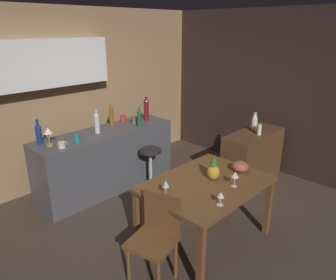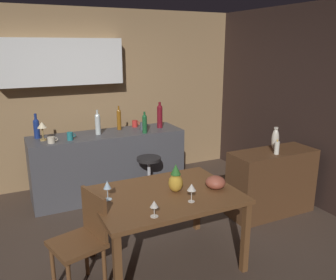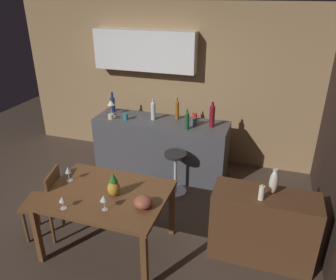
{
  "view_description": "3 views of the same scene",
  "coord_description": "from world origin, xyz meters",
  "px_view_note": "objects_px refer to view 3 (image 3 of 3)",
  "views": [
    {
      "loc": [
        -2.3,
        -2.28,
        2.32
      ],
      "look_at": [
        0.31,
        0.28,
        1.0
      ],
      "focal_mm": 33.89,
      "sensor_mm": 36.0,
      "label": 1
    },
    {
      "loc": [
        -1.13,
        -3.16,
        2.08
      ],
      "look_at": [
        0.59,
        0.37,
        1.01
      ],
      "focal_mm": 37.33,
      "sensor_mm": 36.0,
      "label": 2
    },
    {
      "loc": [
        1.74,
        -3.08,
        2.76
      ],
      "look_at": [
        0.58,
        0.47,
        1.03
      ],
      "focal_mm": 35.19,
      "sensor_mm": 36.0,
      "label": 3
    }
  ],
  "objects_px": {
    "pineapple_centerpiece": "(114,186)",
    "pillar_candle_tall": "(262,193)",
    "fruit_bowl": "(143,202)",
    "dining_table": "(106,199)",
    "wine_bottle_green": "(187,120)",
    "wine_glass_left": "(104,199)",
    "cup_slate": "(194,121)",
    "counter_lamp": "(111,104)",
    "vase_ceramic_ivory": "(274,182)",
    "wine_glass_center": "(62,200)",
    "wine_bottle_ruby": "(212,115)",
    "wine_bottle_clear": "(153,110)",
    "cup_cream": "(111,116)",
    "wine_bottle_amber": "(177,109)",
    "sideboard_cabinet": "(262,226)",
    "bar_stool": "(175,172)",
    "wine_glass_right": "(68,171)",
    "chair_near_window": "(46,200)",
    "wine_bottle_cobalt": "(113,103)",
    "cup_teal": "(126,116)",
    "cup_red": "(194,117)"
  },
  "relations": [
    {
      "from": "wine_glass_left",
      "to": "cup_slate",
      "type": "distance_m",
      "value": 2.13
    },
    {
      "from": "bar_stool",
      "to": "dining_table",
      "type": "bearing_deg",
      "value": -106.53
    },
    {
      "from": "cup_cream",
      "to": "pillar_candle_tall",
      "type": "height_order",
      "value": "pillar_candle_tall"
    },
    {
      "from": "dining_table",
      "to": "wine_glass_right",
      "type": "xyz_separation_m",
      "value": [
        -0.52,
        0.1,
        0.21
      ]
    },
    {
      "from": "cup_cream",
      "to": "cup_teal",
      "type": "xyz_separation_m",
      "value": [
        0.24,
        0.04,
        0.01
      ]
    },
    {
      "from": "wine_glass_left",
      "to": "wine_bottle_ruby",
      "type": "distance_m",
      "value": 2.21
    },
    {
      "from": "wine_glass_left",
      "to": "wine_glass_right",
      "type": "relative_size",
      "value": 0.95
    },
    {
      "from": "dining_table",
      "to": "wine_bottle_green",
      "type": "relative_size",
      "value": 4.46
    },
    {
      "from": "wine_bottle_green",
      "to": "dining_table",
      "type": "bearing_deg",
      "value": -105.95
    },
    {
      "from": "bar_stool",
      "to": "wine_bottle_clear",
      "type": "bearing_deg",
      "value": 135.1
    },
    {
      "from": "sideboard_cabinet",
      "to": "pineapple_centerpiece",
      "type": "xyz_separation_m",
      "value": [
        -1.56,
        -0.39,
        0.45
      ]
    },
    {
      "from": "cup_slate",
      "to": "wine_bottle_green",
      "type": "bearing_deg",
      "value": -106.26
    },
    {
      "from": "wine_glass_center",
      "to": "cup_cream",
      "type": "distance_m",
      "value": 2.1
    },
    {
      "from": "fruit_bowl",
      "to": "cup_teal",
      "type": "xyz_separation_m",
      "value": [
        -1.02,
        1.82,
        0.15
      ]
    },
    {
      "from": "bar_stool",
      "to": "cup_cream",
      "type": "xyz_separation_m",
      "value": [
        -1.16,
        0.34,
        0.59
      ]
    },
    {
      "from": "bar_stool",
      "to": "pillar_candle_tall",
      "type": "xyz_separation_m",
      "value": [
        1.21,
        -1.04,
        0.55
      ]
    },
    {
      "from": "wine_bottle_ruby",
      "to": "pillar_candle_tall",
      "type": "xyz_separation_m",
      "value": [
        0.82,
        -1.55,
        -0.19
      ]
    },
    {
      "from": "wine_bottle_clear",
      "to": "wine_bottle_ruby",
      "type": "bearing_deg",
      "value": -0.45
    },
    {
      "from": "wine_glass_center",
      "to": "wine_bottle_ruby",
      "type": "relative_size",
      "value": 0.37
    },
    {
      "from": "chair_near_window",
      "to": "wine_bottle_amber",
      "type": "bearing_deg",
      "value": 63.62
    },
    {
      "from": "chair_near_window",
      "to": "wine_glass_center",
      "type": "relative_size",
      "value": 6.33
    },
    {
      "from": "wine_bottle_cobalt",
      "to": "vase_ceramic_ivory",
      "type": "height_order",
      "value": "wine_bottle_cobalt"
    },
    {
      "from": "counter_lamp",
      "to": "pineapple_centerpiece",
      "type": "bearing_deg",
      "value": -62.62
    },
    {
      "from": "chair_near_window",
      "to": "bar_stool",
      "type": "distance_m",
      "value": 1.8
    },
    {
      "from": "wine_glass_right",
      "to": "wine_bottle_amber",
      "type": "height_order",
      "value": "wine_bottle_amber"
    },
    {
      "from": "chair_near_window",
      "to": "wine_bottle_cobalt",
      "type": "height_order",
      "value": "wine_bottle_cobalt"
    },
    {
      "from": "wine_bottle_green",
      "to": "chair_near_window",
      "type": "bearing_deg",
      "value": -126.94
    },
    {
      "from": "fruit_bowl",
      "to": "wine_bottle_cobalt",
      "type": "relative_size",
      "value": 0.59
    },
    {
      "from": "dining_table",
      "to": "wine_bottle_ruby",
      "type": "distance_m",
      "value": 2.04
    },
    {
      "from": "wine_bottle_ruby",
      "to": "cup_teal",
      "type": "height_order",
      "value": "wine_bottle_ruby"
    },
    {
      "from": "fruit_bowl",
      "to": "pillar_candle_tall",
      "type": "distance_m",
      "value": 1.19
    },
    {
      "from": "pillar_candle_tall",
      "to": "fruit_bowl",
      "type": "bearing_deg",
      "value": -160.62
    },
    {
      "from": "wine_glass_right",
      "to": "fruit_bowl",
      "type": "xyz_separation_m",
      "value": [
        1.01,
        -0.21,
        -0.07
      ]
    },
    {
      "from": "wine_bottle_clear",
      "to": "cup_cream",
      "type": "distance_m",
      "value": 0.67
    },
    {
      "from": "wine_bottle_clear",
      "to": "cup_cream",
      "type": "bearing_deg",
      "value": -164.44
    },
    {
      "from": "wine_bottle_green",
      "to": "wine_bottle_clear",
      "type": "height_order",
      "value": "wine_bottle_clear"
    },
    {
      "from": "wine_glass_center",
      "to": "wine_glass_left",
      "type": "bearing_deg",
      "value": 15.37
    },
    {
      "from": "counter_lamp",
      "to": "vase_ceramic_ivory",
      "type": "xyz_separation_m",
      "value": [
        2.56,
        -1.4,
        -0.12
      ]
    },
    {
      "from": "fruit_bowl",
      "to": "dining_table",
      "type": "bearing_deg",
      "value": 167.35
    },
    {
      "from": "wine_glass_left",
      "to": "fruit_bowl",
      "type": "distance_m",
      "value": 0.39
    },
    {
      "from": "wine_bottle_amber",
      "to": "cup_slate",
      "type": "height_order",
      "value": "wine_bottle_amber"
    },
    {
      "from": "dining_table",
      "to": "cup_slate",
      "type": "distance_m",
      "value": 1.92
    },
    {
      "from": "cup_cream",
      "to": "fruit_bowl",
      "type": "bearing_deg",
      "value": -54.71
    },
    {
      "from": "pineapple_centerpiece",
      "to": "pillar_candle_tall",
      "type": "bearing_deg",
      "value": 10.98
    },
    {
      "from": "chair_near_window",
      "to": "fruit_bowl",
      "type": "height_order",
      "value": "chair_near_window"
    },
    {
      "from": "wine_bottle_ruby",
      "to": "cup_red",
      "type": "relative_size",
      "value": 3.27
    },
    {
      "from": "counter_lamp",
      "to": "wine_bottle_green",
      "type": "bearing_deg",
      "value": -8.98
    },
    {
      "from": "chair_near_window",
      "to": "cup_cream",
      "type": "bearing_deg",
      "value": 89.47
    },
    {
      "from": "wine_bottle_amber",
      "to": "vase_ceramic_ivory",
      "type": "height_order",
      "value": "wine_bottle_amber"
    },
    {
      "from": "wine_glass_right",
      "to": "counter_lamp",
      "type": "xyz_separation_m",
      "value": [
        -0.33,
        1.74,
        0.21
      ]
    }
  ]
}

